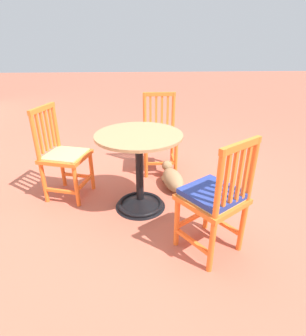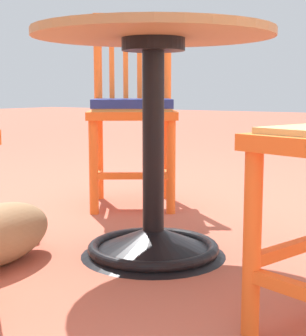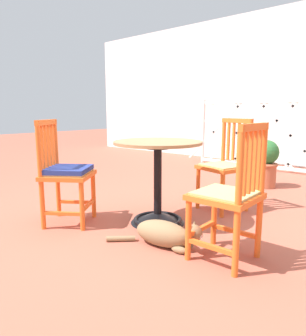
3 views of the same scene
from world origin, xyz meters
TOP-DOWN VIEW (x-y plane):
  - ground_plane at (0.00, 0.00)m, footprint 24.00×24.00m
  - building_wall_backdrop at (0.00, 4.11)m, footprint 10.00×0.20m
  - lattice_fence_panel at (-0.05, 3.33)m, footprint 3.40×0.06m
  - cafe_table at (0.06, 0.16)m, footprint 0.76×0.76m
  - orange_chair_tucked_in at (0.31, 0.90)m, footprint 0.50×0.50m
  - orange_chair_facing_out at (-0.56, -0.36)m, footprint 0.56×0.56m
  - orange_chair_by_planter at (0.86, -0.09)m, footprint 0.40×0.40m
  - tabby_cat at (0.44, -0.19)m, footprint 0.70×0.37m
  - terracotta_planter at (0.26, 2.11)m, footprint 0.32×0.32m

SIDE VIEW (x-z plane):
  - ground_plane at x=0.00m, z-range 0.00..0.00m
  - tabby_cat at x=0.44m, z-range -0.02..0.21m
  - cafe_table at x=0.06m, z-range -0.08..0.65m
  - terracotta_planter at x=0.26m, z-range 0.02..0.64m
  - orange_chair_tucked_in at x=0.31m, z-range -0.02..0.89m
  - orange_chair_by_planter at x=0.86m, z-range -0.02..0.89m
  - orange_chair_facing_out at x=-0.56m, z-range -0.01..0.90m
  - lattice_fence_panel at x=-0.05m, z-range 0.00..1.20m
  - building_wall_backdrop at x=0.00m, z-range 0.00..2.80m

